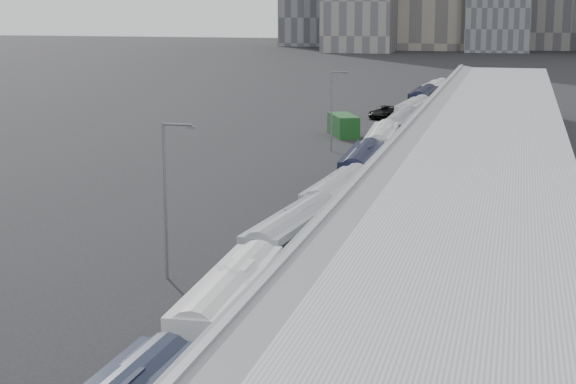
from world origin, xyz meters
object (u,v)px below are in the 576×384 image
(bus_6, at_px, (382,148))
(shipping_container, at_px, (343,125))
(bus_9, at_px, (423,103))
(bus_8, at_px, (414,116))
(bus_7, at_px, (403,129))
(suv, at_px, (385,112))
(bus_4, at_px, (338,203))
(bus_10, at_px, (435,95))
(street_lamp_near, at_px, (168,190))
(bus_3, at_px, (293,244))
(street_lamp_far, at_px, (333,105))
(bus_5, at_px, (362,172))
(bus_2, at_px, (229,315))

(bus_6, distance_m, shipping_container, 20.42)
(bus_9, xyz_separation_m, shipping_container, (-7.40, -24.37, -0.36))
(bus_6, relative_size, shipping_container, 1.96)
(bus_6, distance_m, bus_8, 28.62)
(bus_7, height_order, suv, bus_7)
(bus_4, distance_m, bus_10, 84.93)
(bus_7, height_order, bus_10, bus_10)
(bus_4, xyz_separation_m, bus_9, (-0.55, 70.63, 0.17))
(shipping_container, bearing_deg, bus_7, -47.12)
(bus_8, relative_size, street_lamp_near, 1.38)
(bus_3, bearing_deg, shipping_container, 103.13)
(suv, bearing_deg, bus_8, -44.48)
(bus_8, distance_m, street_lamp_far, 22.94)
(bus_6, height_order, shipping_container, bus_6)
(bus_8, relative_size, bus_10, 1.00)
(street_lamp_far, bearing_deg, street_lamp_near, -90.29)
(bus_9, bearing_deg, bus_10, 89.69)
(bus_4, relative_size, street_lamp_far, 1.40)
(bus_5, height_order, shipping_container, bus_5)
(bus_5, xyz_separation_m, bus_7, (0.08, 29.46, -0.02))
(street_lamp_near, bearing_deg, bus_7, 83.39)
(bus_2, distance_m, suv, 92.60)
(bus_3, bearing_deg, bus_6, 95.91)
(bus_3, relative_size, street_lamp_far, 1.43)
(bus_10, relative_size, street_lamp_near, 1.38)
(bus_3, height_order, street_lamp_far, street_lamp_far)
(bus_5, xyz_separation_m, bus_10, (0.26, 71.42, 0.03))
(bus_10, bearing_deg, bus_2, -85.03)
(bus_3, distance_m, bus_7, 55.72)
(bus_2, bearing_deg, bus_3, 88.78)
(bus_2, distance_m, street_lamp_far, 61.61)
(bus_3, xyz_separation_m, bus_9, (-0.10, 83.37, 0.14))
(bus_2, height_order, shipping_container, bus_2)
(bus_6, relative_size, bus_7, 1.05)
(bus_2, height_order, street_lamp_far, street_lamp_far)
(bus_2, xyz_separation_m, bus_6, (-0.16, 54.22, 0.05))
(bus_9, bearing_deg, bus_6, -88.31)
(bus_6, xyz_separation_m, suv, (-4.98, 38.23, -0.74))
(shipping_container, bearing_deg, bus_2, -108.09)
(street_lamp_near, height_order, suv, street_lamp_near)
(bus_5, relative_size, suv, 2.04)
(street_lamp_near, xyz_separation_m, suv, (1.74, 82.30, -4.58))
(bus_7, relative_size, street_lamp_near, 1.32)
(bus_10, height_order, street_lamp_far, street_lamp_far)
(bus_4, bearing_deg, bus_5, 95.83)
(shipping_container, bearing_deg, bus_8, 27.69)
(bus_7, height_order, shipping_container, bus_7)
(bus_4, bearing_deg, bus_7, 94.75)
(bus_4, relative_size, bus_7, 0.99)
(bus_4, relative_size, street_lamp_near, 1.31)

